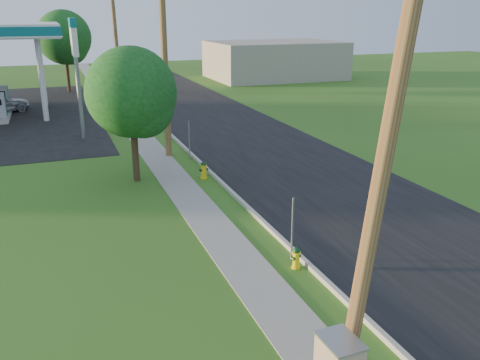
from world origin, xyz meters
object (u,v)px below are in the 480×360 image
at_px(tree_lot, 65,39).
at_px(hydrant_mid, 204,170).
at_px(fuel_pump_se, 3,101).
at_px(utility_pole_far, 116,42).
at_px(hydrant_far, 150,118).
at_px(hydrant_near, 296,258).
at_px(utility_pole_mid, 165,59).
at_px(tree_verge, 134,96).
at_px(price_pylon, 74,44).
at_px(utility_pole_near, 385,152).

height_order(tree_lot, hydrant_mid, tree_lot).
bearing_deg(fuel_pump_se, utility_pole_far, 6.41).
xyz_separation_m(fuel_pump_se, tree_lot, (5.27, 8.06, 4.03)).
bearing_deg(hydrant_far, hydrant_near, -89.95).
height_order(utility_pole_mid, hydrant_near, utility_pole_mid).
relative_size(tree_verge, hydrant_near, 8.58).
bearing_deg(utility_pole_mid, price_pylon, 125.34).
xyz_separation_m(price_pylon, tree_verge, (1.74, -9.06, -1.66)).
distance_m(price_pylon, tree_lot, 19.58).
distance_m(utility_pole_far, tree_verge, 21.69).
relative_size(fuel_pump_se, hydrant_mid, 3.83).
distance_m(utility_pole_near, price_pylon, 23.83).
distance_m(fuel_pump_se, tree_lot, 10.44).
relative_size(hydrant_mid, hydrant_far, 1.17).
bearing_deg(hydrant_mid, utility_pole_near, -92.58).
relative_size(utility_pole_mid, price_pylon, 1.43).
height_order(tree_verge, hydrant_near, tree_verge).
bearing_deg(tree_verge, utility_pole_far, 84.27).
bearing_deg(hydrant_far, price_pylon, -145.60).
xyz_separation_m(hydrant_mid, hydrant_far, (0.10, 12.96, -0.06)).
distance_m(utility_pole_mid, fuel_pump_se, 19.65).
relative_size(price_pylon, hydrant_far, 9.60).
bearing_deg(utility_pole_far, tree_lot, 117.24).
bearing_deg(utility_pole_far, hydrant_mid, -88.41).
relative_size(hydrant_near, hydrant_far, 0.96).
bearing_deg(utility_pole_mid, utility_pole_far, 90.00).
height_order(utility_pole_near, hydrant_far, utility_pole_near).
distance_m(fuel_pump_se, tree_verge, 21.85).
relative_size(utility_pole_far, fuel_pump_se, 2.97).
relative_size(tree_verge, hydrant_mid, 7.01).
height_order(tree_lot, hydrant_near, tree_lot).
bearing_deg(price_pylon, utility_pole_mid, -54.66).
relative_size(utility_pole_near, tree_lot, 1.28).
relative_size(utility_pole_near, fuel_pump_se, 2.96).
distance_m(utility_pole_far, hydrant_far, 10.37).
distance_m(price_pylon, hydrant_near, 20.06).
height_order(price_pylon, tree_lot, tree_lot).
bearing_deg(price_pylon, tree_lot, 89.22).
distance_m(utility_pole_near, hydrant_mid, 14.41).
distance_m(utility_pole_mid, tree_lot, 25.32).
bearing_deg(price_pylon, hydrant_near, -76.17).
relative_size(utility_pole_near, hydrant_mid, 11.34).
height_order(fuel_pump_se, hydrant_near, fuel_pump_se).
xyz_separation_m(utility_pole_near, tree_verge, (-2.16, 14.44, -1.03)).
bearing_deg(utility_pole_far, utility_pole_mid, -90.00).
xyz_separation_m(utility_pole_mid, fuel_pump_se, (-8.90, 17.00, -4.23)).
distance_m(hydrant_near, hydrant_mid, 9.04).
bearing_deg(hydrant_mid, hydrant_near, -89.25).
height_order(utility_pole_near, tree_verge, utility_pole_near).
distance_m(utility_pole_near, hydrant_far, 27.04).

